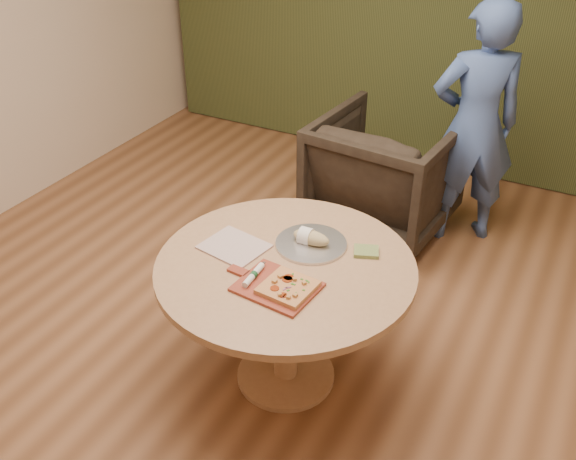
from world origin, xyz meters
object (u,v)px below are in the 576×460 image
(pizza_paddle, at_px, (275,286))
(bread_roll, at_px, (310,237))
(serving_tray, at_px, (311,244))
(cutlery_roll, at_px, (254,275))
(pedestal_table, at_px, (286,287))
(flatbread_pizza, at_px, (288,287))
(armchair, at_px, (385,169))
(person_standing, at_px, (474,126))

(pizza_paddle, bearing_deg, bread_roll, 98.08)
(serving_tray, bearing_deg, cutlery_roll, -105.60)
(pedestal_table, height_order, bread_roll, bread_roll)
(pedestal_table, distance_m, flatbread_pizza, 0.28)
(pizza_paddle, relative_size, serving_tray, 1.29)
(flatbread_pizza, bearing_deg, armchair, 96.42)
(cutlery_roll, relative_size, bread_roll, 1.03)
(bread_roll, relative_size, armchair, 0.21)
(pizza_paddle, xyz_separation_m, person_standing, (0.38, 2.03, 0.08))
(flatbread_pizza, xyz_separation_m, cutlery_roll, (-0.18, 0.00, 0.00))
(pizza_paddle, distance_m, cutlery_roll, 0.12)
(cutlery_roll, bearing_deg, serving_tray, 71.45)
(pedestal_table, bearing_deg, armchair, 93.37)
(flatbread_pizza, distance_m, armchair, 1.91)
(flatbread_pizza, height_order, serving_tray, flatbread_pizza)
(pizza_paddle, height_order, flatbread_pizza, flatbread_pizza)
(cutlery_roll, bearing_deg, bread_roll, 72.69)
(cutlery_roll, bearing_deg, armchair, 88.01)
(armchair, bearing_deg, cutlery_roll, 96.44)
(flatbread_pizza, relative_size, person_standing, 0.14)
(bread_roll, bearing_deg, armchair, 94.97)
(pedestal_table, xyz_separation_m, pizza_paddle, (0.05, -0.19, 0.15))
(cutlery_roll, bearing_deg, flatbread_pizza, -4.32)
(pedestal_table, height_order, flatbread_pizza, flatbread_pizza)
(pizza_paddle, distance_m, flatbread_pizza, 0.07)
(pedestal_table, bearing_deg, person_standing, 76.83)
(flatbread_pizza, bearing_deg, bread_roll, 101.89)
(cutlery_roll, height_order, bread_roll, bread_roll)
(person_standing, bearing_deg, pizza_paddle, 48.59)
(cutlery_roll, height_order, armchair, armchair)
(flatbread_pizza, height_order, person_standing, person_standing)
(pedestal_table, height_order, armchair, armchair)
(pedestal_table, xyz_separation_m, bread_roll, (0.03, 0.20, 0.18))
(armchair, bearing_deg, flatbread_pizza, 101.90)
(flatbread_pizza, bearing_deg, pizza_paddle, 178.03)
(armchair, relative_size, person_standing, 0.56)
(cutlery_roll, distance_m, serving_tray, 0.40)
(person_standing, bearing_deg, armchair, -14.23)
(pizza_paddle, relative_size, person_standing, 0.27)
(flatbread_pizza, relative_size, cutlery_roll, 1.21)
(bread_roll, bearing_deg, person_standing, 76.30)
(serving_tray, distance_m, bread_roll, 0.04)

